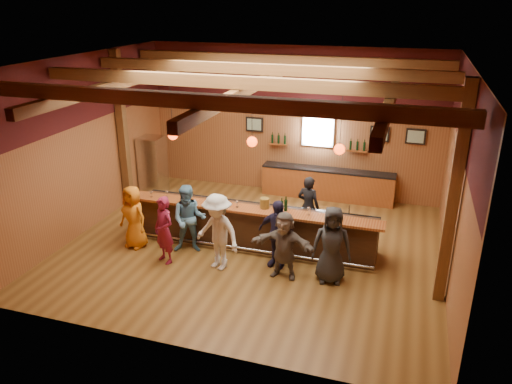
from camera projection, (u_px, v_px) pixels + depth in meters
The scene contains 27 objects.
room at pixel (253, 119), 11.27m from camera, with size 9.04×9.00×4.52m.
bar_counter at pixel (255, 225), 12.33m from camera, with size 6.30×1.07×1.11m.
back_bar_cabinet at pixel (327, 184), 15.19m from camera, with size 4.00×0.52×0.95m.
window at pixel (318, 131), 14.92m from camera, with size 0.95×0.09×0.95m.
framed_pictures at pixel (347, 131), 14.66m from camera, with size 5.35×0.05×0.45m.
wine_shelves at pixel (317, 145), 15.02m from camera, with size 3.00×0.18×0.30m.
pendant_lights at pixel (252, 141), 11.41m from camera, with size 4.24×0.24×1.37m.
stainless_fridge at pixel (153, 165), 15.52m from camera, with size 0.70×0.70×1.80m, color silver.
customer_orange at pixel (134, 217), 12.15m from camera, with size 0.77×0.50×1.59m, color #CD6C13.
customer_redvest at pixel (164, 230), 11.43m from camera, with size 0.59×0.39×1.61m, color maroon.
customer_denim at pixel (189, 219), 11.90m from camera, with size 0.82×0.64×1.69m, color teal.
customer_white at pixel (218, 232), 11.12m from camera, with size 1.16×0.67×1.80m, color silver.
customer_navy at pixel (277, 234), 11.26m from camera, with size 0.95×0.40×1.62m, color #1F1B37.
customer_brown at pixel (284, 245), 10.82m from camera, with size 1.43×0.46×1.54m, color #61564D.
customer_dark at pixel (332, 245), 10.62m from camera, with size 0.85×0.55×1.73m, color #252627.
bartender at pixel (308, 207), 12.68m from camera, with size 0.59×0.39×1.63m, color black.
ice_bucket at pixel (265, 203), 11.82m from camera, with size 0.23×0.23×0.25m, color brown.
bottle_a at pixel (286, 205), 11.66m from camera, with size 0.08×0.08×0.36m.
bottle_b at pixel (282, 206), 11.68m from camera, with size 0.07×0.07×0.32m.
glass_a at pixel (151, 193), 12.47m from camera, with size 0.07×0.07×0.16m.
glass_b at pixel (167, 192), 12.45m from camera, with size 0.08×0.08×0.18m.
glass_c at pixel (191, 195), 12.24m from camera, with size 0.09×0.09×0.20m.
glass_d at pixel (211, 199), 12.06m from camera, with size 0.08×0.08×0.17m.
glass_e at pixel (237, 202), 11.87m from camera, with size 0.08×0.08×0.17m.
glass_f at pixel (279, 206), 11.63m from camera, with size 0.08×0.08×0.18m.
glass_g at pixel (309, 209), 11.43m from camera, with size 0.09×0.09×0.20m.
glass_h at pixel (340, 215), 11.13m from camera, with size 0.09×0.09×0.20m.
Camera 1 is at (3.40, -10.50, 5.81)m, focal length 35.00 mm.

